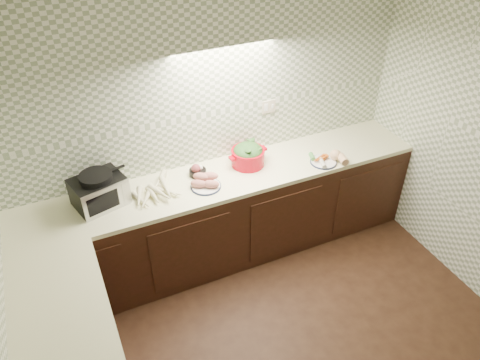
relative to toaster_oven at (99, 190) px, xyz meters
name	(u,v)px	position (x,y,z in m)	size (l,w,h in m)	color
room	(333,214)	(1.05, -1.57, 0.60)	(3.60, 3.60, 2.60)	black
counter	(185,306)	(0.37, -0.89, -0.58)	(3.60, 3.60, 0.90)	black
toaster_oven	(99,190)	(0.00, 0.00, 0.00)	(0.46, 0.39, 0.28)	black
parsnip_pile	(154,190)	(0.42, -0.05, -0.10)	(0.46, 0.38, 0.07)	beige
sweet_potato_plate	(206,182)	(0.84, -0.13, -0.09)	(0.27, 0.26, 0.12)	#141B38
onion_bowl	(197,171)	(0.83, 0.05, -0.09)	(0.15, 0.15, 0.11)	black
dutch_oven	(248,155)	(1.30, 0.02, -0.03)	(0.37, 0.33, 0.21)	#B50212
veg_plate	(328,158)	(1.98, -0.24, -0.09)	(0.32, 0.28, 0.11)	#141B38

